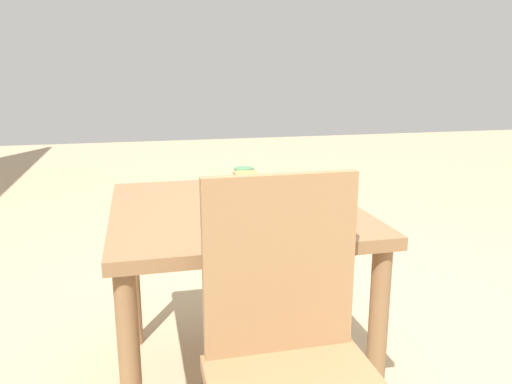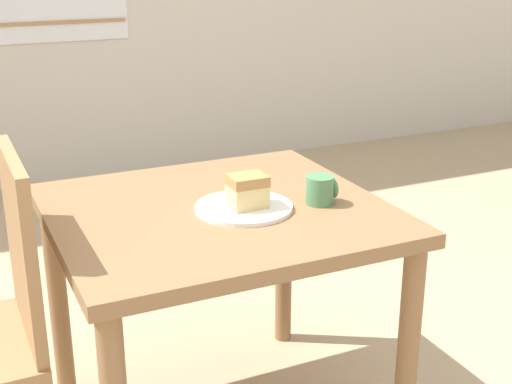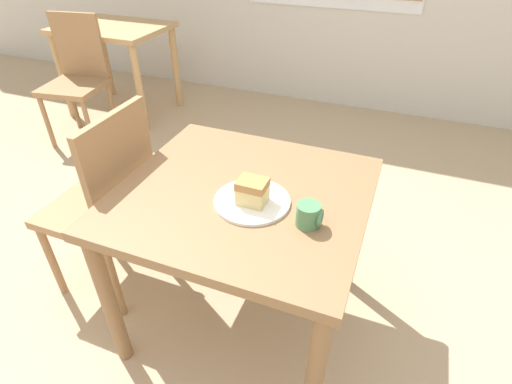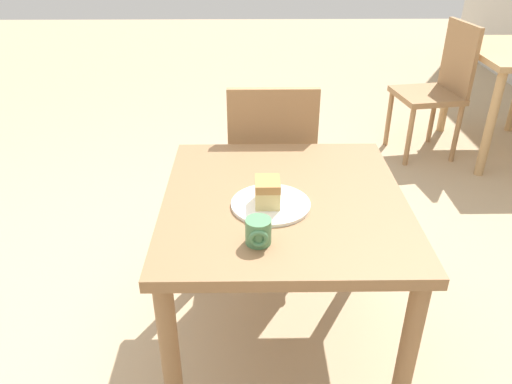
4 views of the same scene
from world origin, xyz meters
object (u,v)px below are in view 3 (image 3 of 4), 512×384
object	(u,v)px
dining_table_near	(243,214)
chair_far_corner	(77,76)
chair_near_window	(107,201)
plate	(252,201)
dining_table_far	(115,42)
coffee_mug	(309,215)
cake_slice	(252,191)

from	to	relation	value
dining_table_near	chair_far_corner	xyz separation A→B (m)	(-1.90, 1.21, -0.10)
dining_table_near	chair_near_window	world-z (taller)	chair_near_window
plate	chair_far_corner	bearing A→B (deg)	147.28
dining_table_far	plate	world-z (taller)	dining_table_far
dining_table_near	coffee_mug	bearing A→B (deg)	-19.16
dining_table_far	cake_slice	size ratio (longest dim) A/B	8.86
chair_far_corner	chair_near_window	bearing A→B (deg)	-53.49
chair_near_window	coffee_mug	world-z (taller)	chair_near_window
chair_near_window	cake_slice	xyz separation A→B (m)	(0.71, -0.04, 0.27)
cake_slice	coffee_mug	xyz separation A→B (m)	(0.21, -0.03, -0.02)
plate	coffee_mug	size ratio (longest dim) A/B	3.14
dining_table_far	chair_far_corner	size ratio (longest dim) A/B	0.95
dining_table_near	plate	size ratio (longest dim) A/B	3.36
dining_table_far	coffee_mug	bearing A→B (deg)	-39.84
chair_far_corner	coffee_mug	bearing A→B (deg)	-40.08
coffee_mug	chair_near_window	bearing A→B (deg)	175.22
dining_table_far	coffee_mug	distance (m)	2.86
dining_table_far	chair_near_window	distance (m)	2.17
chair_near_window	chair_far_corner	bearing A→B (deg)	-134.36
cake_slice	dining_table_near	bearing A→B (deg)	136.18
dining_table_far	plate	size ratio (longest dim) A/B	3.30
chair_near_window	chair_far_corner	distance (m)	1.75
dining_table_near	cake_slice	bearing A→B (deg)	-43.82
chair_near_window	plate	xyz separation A→B (m)	(0.70, -0.03, 0.22)
dining_table_near	plate	xyz separation A→B (m)	(0.06, -0.05, 0.11)
plate	coffee_mug	xyz separation A→B (m)	(0.22, -0.05, 0.03)
plate	dining_table_near	bearing A→B (deg)	139.37
dining_table_near	chair_far_corner	bearing A→B (deg)	147.54
chair_far_corner	plate	bearing A→B (deg)	-41.86
dining_table_far	chair_far_corner	xyz separation A→B (m)	(0.02, -0.53, -0.11)
dining_table_near	coffee_mug	distance (m)	0.32
chair_near_window	dining_table_far	bearing A→B (deg)	-143.97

